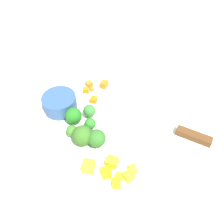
% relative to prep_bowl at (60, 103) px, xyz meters
% --- Properties ---
extents(ground_plane, '(4.00, 4.00, 0.00)m').
position_rel_prep_bowl_xyz_m(ground_plane, '(-0.08, -0.10, -0.03)').
color(ground_plane, gray).
extents(cutting_board, '(0.52, 0.39, 0.01)m').
position_rel_prep_bowl_xyz_m(cutting_board, '(-0.08, -0.10, -0.03)').
color(cutting_board, white).
rests_on(cutting_board, ground_plane).
extents(prep_bowl, '(0.08, 0.08, 0.04)m').
position_rel_prep_bowl_xyz_m(prep_bowl, '(0.00, 0.00, 0.00)').
color(prep_bowl, '#325389').
rests_on(prep_bowl, cutting_board).
extents(chef_knife, '(0.28, 0.21, 0.02)m').
position_rel_prep_bowl_xyz_m(chef_knife, '(-0.16, -0.19, -0.01)').
color(chef_knife, silver).
rests_on(chef_knife, cutting_board).
extents(carrot_dice_0, '(0.01, 0.01, 0.01)m').
position_rel_prep_bowl_xyz_m(carrot_dice_0, '(0.02, -0.09, -0.01)').
color(carrot_dice_0, orange).
rests_on(carrot_dice_0, cutting_board).
extents(carrot_dice_1, '(0.02, 0.02, 0.01)m').
position_rel_prep_bowl_xyz_m(carrot_dice_1, '(0.03, -0.14, -0.01)').
color(carrot_dice_1, orange).
rests_on(carrot_dice_1, cutting_board).
extents(carrot_dice_2, '(0.02, 0.02, 0.01)m').
position_rel_prep_bowl_xyz_m(carrot_dice_2, '(0.02, -0.08, -0.01)').
color(carrot_dice_2, orange).
rests_on(carrot_dice_2, cutting_board).
extents(carrot_dice_3, '(0.02, 0.02, 0.01)m').
position_rel_prep_bowl_xyz_m(carrot_dice_3, '(-0.02, -0.08, -0.01)').
color(carrot_dice_3, orange).
rests_on(carrot_dice_3, cutting_board).
extents(carrot_dice_4, '(0.02, 0.02, 0.01)m').
position_rel_prep_bowl_xyz_m(carrot_dice_4, '(0.04, -0.09, -0.01)').
color(carrot_dice_4, orange).
rests_on(carrot_dice_4, cutting_board).
extents(carrot_dice_5, '(0.02, 0.02, 0.02)m').
position_rel_prep_bowl_xyz_m(carrot_dice_5, '(0.02, -0.13, -0.01)').
color(carrot_dice_5, orange).
rests_on(carrot_dice_5, cutting_board).
extents(pepper_dice_0, '(0.02, 0.02, 0.01)m').
position_rel_prep_bowl_xyz_m(pepper_dice_0, '(-0.23, -0.07, -0.01)').
color(pepper_dice_0, yellow).
rests_on(pepper_dice_0, cutting_board).
extents(pepper_dice_1, '(0.03, 0.03, 0.02)m').
position_rel_prep_bowl_xyz_m(pepper_dice_1, '(-0.20, -0.04, -0.01)').
color(pepper_dice_1, yellow).
rests_on(pepper_dice_1, cutting_board).
extents(pepper_dice_2, '(0.03, 0.03, 0.02)m').
position_rel_prep_bowl_xyz_m(pepper_dice_2, '(-0.18, 0.00, -0.01)').
color(pepper_dice_2, yellow).
rests_on(pepper_dice_2, cutting_board).
extents(pepper_dice_3, '(0.02, 0.02, 0.02)m').
position_rel_prep_bowl_xyz_m(pepper_dice_3, '(-0.21, -0.02, -0.01)').
color(pepper_dice_3, yellow).
rests_on(pepper_dice_3, cutting_board).
extents(pepper_dice_4, '(0.02, 0.02, 0.01)m').
position_rel_prep_bowl_xyz_m(pepper_dice_4, '(-0.24, -0.03, -0.01)').
color(pepper_dice_4, yellow).
rests_on(pepper_dice_4, cutting_board).
extents(pepper_dice_5, '(0.02, 0.02, 0.02)m').
position_rel_prep_bowl_xyz_m(pepper_dice_5, '(-0.24, -0.05, -0.01)').
color(pepper_dice_5, yellow).
rests_on(pepper_dice_5, cutting_board).
extents(pepper_dice_6, '(0.02, 0.02, 0.01)m').
position_rel_prep_bowl_xyz_m(pepper_dice_6, '(-0.23, -0.04, -0.01)').
color(pepper_dice_6, yellow).
rests_on(pepper_dice_6, cutting_board).
extents(broccoli_floret_0, '(0.03, 0.03, 0.03)m').
position_rel_prep_bowl_xyz_m(broccoli_floret_0, '(-0.09, -0.04, 0.00)').
color(broccoli_floret_0, '#83B065').
rests_on(broccoli_floret_0, cutting_board).
extents(broccoli_floret_1, '(0.04, 0.04, 0.04)m').
position_rel_prep_bowl_xyz_m(broccoli_floret_1, '(-0.06, -0.01, 0.00)').
color(broccoli_floret_1, '#85C45B').
rests_on(broccoli_floret_1, cutting_board).
extents(broccoli_floret_2, '(0.04, 0.04, 0.04)m').
position_rel_prep_bowl_xyz_m(broccoli_floret_2, '(-0.14, -0.03, 0.00)').
color(broccoli_floret_2, '#82C064').
rests_on(broccoli_floret_2, cutting_board).
extents(broccoli_floret_3, '(0.03, 0.03, 0.03)m').
position_rel_prep_bowl_xyz_m(broccoli_floret_3, '(-0.06, -0.05, 0.00)').
color(broccoli_floret_3, '#83B06C').
rests_on(broccoli_floret_3, cutting_board).
extents(broccoli_floret_4, '(0.03, 0.03, 0.03)m').
position_rel_prep_bowl_xyz_m(broccoli_floret_4, '(-0.09, 0.00, -0.00)').
color(broccoli_floret_4, '#88B76A').
rests_on(broccoli_floret_4, cutting_board).
extents(broccoli_floret_5, '(0.04, 0.04, 0.05)m').
position_rel_prep_bowl_xyz_m(broccoli_floret_5, '(-0.12, -0.01, 0.00)').
color(broccoli_floret_5, '#96AE66').
rests_on(broccoli_floret_5, cutting_board).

